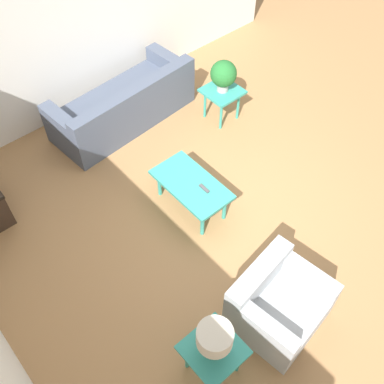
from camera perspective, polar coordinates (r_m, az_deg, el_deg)
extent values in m
plane|color=#A87A4C|center=(5.91, 4.49, -2.07)|extent=(14.00, 14.00, 0.00)
cube|color=white|center=(6.93, -13.76, 20.51)|extent=(0.12, 7.20, 2.70)
cube|color=#4C566B|center=(7.02, -8.75, 10.46)|extent=(1.06, 2.26, 0.43)
cube|color=#4C566B|center=(6.56, -7.19, 11.71)|extent=(0.37, 2.21, 0.34)
cube|color=#4C566B|center=(7.32, -2.84, 16.13)|extent=(0.91, 0.27, 0.22)
cube|color=#4C566B|center=(6.44, -15.98, 8.33)|extent=(0.91, 0.27, 0.22)
cube|color=#A8ADB2|center=(5.03, 10.96, -14.50)|extent=(0.93, 1.01, 0.40)
cube|color=#A8ADB2|center=(4.76, 8.51, -10.53)|extent=(0.32, 0.93, 0.33)
cube|color=#A8ADB2|center=(4.60, 8.79, -16.21)|extent=(0.84, 0.26, 0.21)
cube|color=#A8ADB2|center=(4.94, 13.98, -9.88)|extent=(0.84, 0.26, 0.21)
cube|color=teal|center=(5.59, -0.10, 0.98)|extent=(1.04, 0.56, 0.04)
cylinder|color=teal|center=(5.66, 4.15, -2.02)|extent=(0.05, 0.05, 0.41)
cylinder|color=teal|center=(6.05, -1.39, 2.80)|extent=(0.05, 0.05, 0.41)
cylinder|color=teal|center=(5.50, 1.33, -4.06)|extent=(0.05, 0.05, 0.41)
cylinder|color=teal|center=(5.90, -4.15, 1.03)|extent=(0.05, 0.05, 0.41)
cube|color=teal|center=(6.82, 3.88, 12.65)|extent=(0.53, 0.53, 0.04)
cylinder|color=teal|center=(6.99, 5.87, 10.84)|extent=(0.04, 0.04, 0.49)
cylinder|color=teal|center=(7.18, 3.82, 12.26)|extent=(0.04, 0.04, 0.49)
cylinder|color=teal|center=(6.79, 3.70, 9.61)|extent=(0.04, 0.04, 0.49)
cylinder|color=teal|center=(6.98, 1.66, 11.08)|extent=(0.04, 0.04, 0.49)
cube|color=teal|center=(4.47, 2.74, -19.39)|extent=(0.53, 0.53, 0.04)
cylinder|color=teal|center=(4.72, 5.88, -20.59)|extent=(0.04, 0.04, 0.49)
cylinder|color=teal|center=(4.80, 2.74, -17.62)|extent=(0.04, 0.04, 0.49)
cylinder|color=teal|center=(4.71, -0.66, -20.28)|extent=(0.04, 0.04, 0.49)
cylinder|color=#B2ADA3|center=(6.77, 3.92, 13.20)|extent=(0.17, 0.17, 0.13)
sphere|color=#236B2D|center=(6.63, 4.03, 14.77)|extent=(0.39, 0.39, 0.39)
cylinder|color=#333333|center=(4.35, 2.80, -18.86)|extent=(0.14, 0.14, 0.20)
cylinder|color=beige|center=(4.17, 2.91, -17.91)|extent=(0.34, 0.34, 0.19)
cube|color=#4C4C51|center=(5.51, 1.57, 0.45)|extent=(0.16, 0.04, 0.02)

